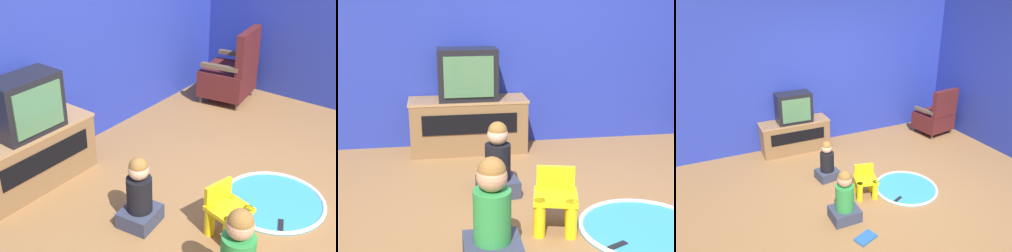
% 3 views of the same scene
% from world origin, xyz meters
% --- Properties ---
extents(ground_plane, '(30.00, 30.00, 0.00)m').
position_xyz_m(ground_plane, '(0.00, 0.00, 0.00)').
color(ground_plane, olive).
extents(wall_back, '(5.72, 0.12, 2.70)m').
position_xyz_m(wall_back, '(-0.14, 2.16, 1.35)').
color(wall_back, '#23339E').
rests_on(wall_back, ground_plane).
extents(tv_cabinet, '(1.24, 0.44, 0.57)m').
position_xyz_m(tv_cabinet, '(-0.77, 1.87, 0.30)').
color(tv_cabinet, brown).
rests_on(tv_cabinet, ground_plane).
extents(television, '(0.61, 0.35, 0.53)m').
position_xyz_m(television, '(-0.77, 1.84, 0.84)').
color(television, black).
rests_on(television, tv_cabinet).
extents(black_armchair, '(0.73, 0.69, 0.97)m').
position_xyz_m(black_armchair, '(2.06, 1.40, 0.36)').
color(black_armchair, brown).
rests_on(black_armchair, ground_plane).
extents(yellow_kid_chair, '(0.37, 0.36, 0.44)m').
position_xyz_m(yellow_kid_chair, '(-0.30, 0.04, 0.19)').
color(yellow_kid_chair, yellow).
rests_on(yellow_kid_chair, ground_plane).
extents(play_mat, '(0.94, 0.94, 0.04)m').
position_xyz_m(play_mat, '(0.33, -0.07, 0.01)').
color(play_mat, teal).
rests_on(play_mat, ground_plane).
extents(child_watching_left, '(0.36, 0.32, 0.64)m').
position_xyz_m(child_watching_left, '(-0.62, 0.69, 0.28)').
color(child_watching_left, '#33384C').
rests_on(child_watching_left, ground_plane).
extents(remote_control, '(0.16, 0.10, 0.02)m').
position_xyz_m(remote_control, '(0.05, -0.28, 0.01)').
color(remote_control, black).
rests_on(remote_control, ground_plane).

